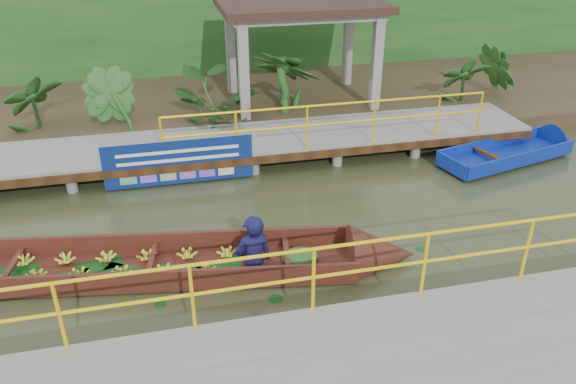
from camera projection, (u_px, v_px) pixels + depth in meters
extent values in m
plane|color=#303319|center=(227.00, 240.00, 10.46)|extent=(80.00, 80.00, 0.00)
cube|color=#342A1A|center=(193.00, 102.00, 16.81)|extent=(30.00, 8.00, 0.45)
cube|color=gray|center=(206.00, 144.00, 13.24)|extent=(16.00, 2.00, 0.15)
cube|color=#321C0D|center=(211.00, 164.00, 12.42)|extent=(16.00, 0.12, 0.18)
cylinder|color=yellow|center=(331.00, 104.00, 12.48)|extent=(7.50, 0.05, 0.05)
cylinder|color=yellow|center=(330.00, 124.00, 12.69)|extent=(7.50, 0.05, 0.05)
cylinder|color=yellow|center=(330.00, 126.00, 12.71)|extent=(0.05, 0.05, 1.00)
cylinder|color=gray|center=(22.00, 187.00, 11.88)|extent=(0.24, 0.24, 0.55)
cylinder|color=gray|center=(34.00, 157.00, 13.25)|extent=(0.24, 0.24, 0.55)
cylinder|color=gray|center=(119.00, 178.00, 12.28)|extent=(0.24, 0.24, 0.55)
cylinder|color=gray|center=(121.00, 149.00, 13.66)|extent=(0.24, 0.24, 0.55)
cylinder|color=gray|center=(211.00, 169.00, 12.68)|extent=(0.24, 0.24, 0.55)
cylinder|color=gray|center=(204.00, 142.00, 14.06)|extent=(0.24, 0.24, 0.55)
cylinder|color=gray|center=(296.00, 160.00, 13.09)|extent=(0.24, 0.24, 0.55)
cylinder|color=gray|center=(281.00, 135.00, 14.46)|extent=(0.24, 0.24, 0.55)
cylinder|color=gray|center=(377.00, 152.00, 13.49)|extent=(0.24, 0.24, 0.55)
cylinder|color=gray|center=(355.00, 129.00, 14.87)|extent=(0.24, 0.24, 0.55)
cylinder|color=gray|center=(453.00, 145.00, 13.89)|extent=(0.24, 0.24, 0.55)
cylinder|color=gray|center=(425.00, 123.00, 15.27)|extent=(0.24, 0.24, 0.55)
cylinder|color=gray|center=(211.00, 169.00, 12.68)|extent=(0.24, 0.24, 0.55)
cylinder|color=yellow|center=(329.00, 247.00, 7.27)|extent=(10.00, 0.05, 0.05)
cylinder|color=yellow|center=(328.00, 275.00, 7.48)|extent=(10.00, 0.05, 0.05)
cylinder|color=yellow|center=(328.00, 278.00, 7.50)|extent=(0.05, 0.05, 1.00)
cube|color=gray|center=(244.00, 76.00, 14.35)|extent=(0.25, 0.25, 2.80)
cube|color=gray|center=(376.00, 68.00, 15.07)|extent=(0.25, 0.25, 2.80)
cube|color=gray|center=(231.00, 54.00, 16.41)|extent=(0.25, 0.25, 2.80)
cube|color=gray|center=(348.00, 47.00, 17.14)|extent=(0.25, 0.25, 2.80)
cube|color=gray|center=(301.00, 13.00, 15.14)|extent=(4.00, 2.60, 0.12)
cube|color=#311E18|center=(301.00, 5.00, 15.04)|extent=(4.40, 3.00, 0.20)
cube|color=#164517|center=(183.00, 25.00, 18.14)|extent=(30.00, 0.80, 4.00)
cube|color=#3D1710|center=(84.00, 272.00, 9.45)|extent=(9.22, 2.57, 0.07)
cube|color=#3D1710|center=(90.00, 245.00, 9.88)|extent=(9.05, 1.50, 0.39)
cube|color=#3D1710|center=(73.00, 285.00, 8.87)|extent=(9.05, 1.50, 0.39)
cone|color=#3D1710|center=(382.00, 255.00, 9.73)|extent=(1.30, 1.26, 1.10)
ellipsoid|color=#164517|center=(300.00, 257.00, 9.63)|extent=(0.71, 0.60, 0.30)
imported|color=#11103D|center=(252.00, 217.00, 9.18)|extent=(0.74, 0.56, 1.85)
cube|color=navy|center=(505.00, 157.00, 13.52)|extent=(3.52, 1.80, 0.11)
cube|color=navy|center=(490.00, 145.00, 13.85)|extent=(3.29, 0.88, 0.34)
cube|color=navy|center=(522.00, 160.00, 13.06)|extent=(3.29, 0.88, 0.34)
cube|color=navy|center=(452.00, 165.00, 12.77)|extent=(0.31, 1.00, 0.34)
cone|color=navy|center=(560.00, 140.00, 14.26)|extent=(0.88, 1.08, 0.94)
cube|color=#321C0D|center=(489.00, 154.00, 13.21)|extent=(0.35, 1.01, 0.06)
cube|color=navy|center=(179.00, 162.00, 12.20)|extent=(3.23, 0.03, 1.01)
cube|color=white|center=(178.00, 151.00, 12.06)|extent=(2.62, 0.01, 0.07)
cube|color=white|center=(179.00, 160.00, 12.15)|extent=(2.62, 0.01, 0.07)
imported|color=#164517|center=(31.00, 106.00, 13.67)|extent=(1.14, 1.14, 1.42)
imported|color=#164517|center=(116.00, 100.00, 14.07)|extent=(1.14, 1.14, 1.42)
imported|color=#164517|center=(215.00, 93.00, 14.57)|extent=(1.14, 1.14, 1.42)
imported|color=#164517|center=(290.00, 87.00, 14.98)|extent=(1.14, 1.14, 1.42)
imported|color=#164517|center=(460.00, 75.00, 15.99)|extent=(1.14, 1.14, 1.42)
imported|color=#164517|center=(507.00, 72.00, 16.29)|extent=(1.14, 1.14, 1.42)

